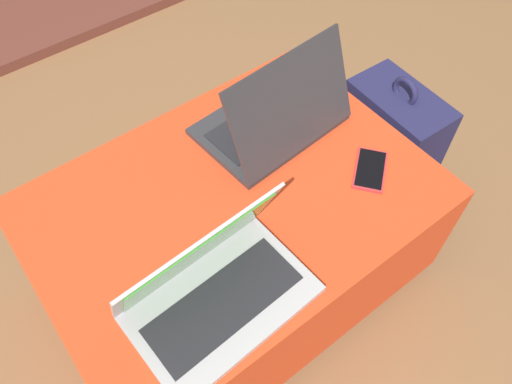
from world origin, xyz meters
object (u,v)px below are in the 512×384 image
cell_phone (370,170)px  backpack (390,145)px  laptop_near (213,286)px  laptop_far (276,117)px

cell_phone → backpack: 0.37m
laptop_near → cell_phone: laptop_near is taller
laptop_far → backpack: 0.47m
cell_phone → backpack: (0.28, 0.13, -0.22)m
laptop_near → backpack: 0.83m
laptop_near → backpack: bearing=9.7°
laptop_near → cell_phone: (0.49, 0.04, -0.04)m
laptop_far → cell_phone: 0.27m
laptop_far → laptop_near: bearing=31.7°
laptop_near → backpack: (0.77, 0.17, -0.26)m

